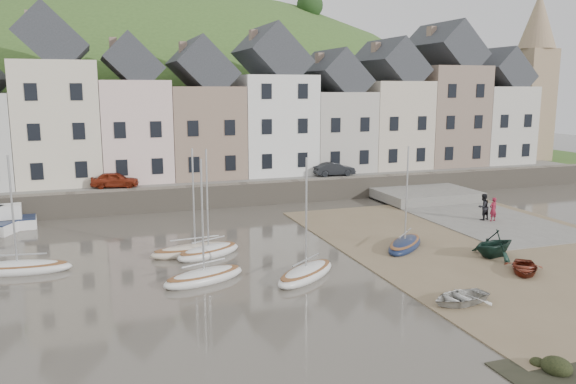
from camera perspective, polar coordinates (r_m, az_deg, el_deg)
name	(u,v)px	position (r m, az deg, el deg)	size (l,w,h in m)	color
ground	(324,266)	(30.97, 3.65, -7.38)	(160.00, 160.00, 0.00)	#474138
quay_land	(208,171)	(60.90, -8.00, 2.11)	(90.00, 30.00, 1.50)	#365522
quay_street	(233,180)	(49.67, -5.46, 1.22)	(70.00, 7.00, 0.10)	slate
seawall	(244,194)	(46.44, -4.43, -0.22)	(70.00, 1.20, 1.80)	slate
beach	(494,247)	(36.49, 19.88, -5.19)	(18.00, 26.00, 0.06)	brown
slipway	(468,214)	(45.00, 17.51, -2.12)	(8.00, 18.00, 0.12)	slate
hillside	(143,268)	(91.63, -14.22, -7.33)	(134.40, 84.00, 84.00)	#365522
townhouse_terrace	(242,111)	(52.90, -4.60, 8.08)	(61.05, 8.00, 13.93)	white
church_spire	(534,72)	(68.83, 23.36, 10.92)	(4.00, 4.00, 18.00)	#997F60
sailboat_0	(18,268)	(32.93, -25.36, -6.83)	(5.56, 2.26, 6.32)	silver
sailboat_1	(209,251)	(32.96, -7.92, -5.87)	(4.38, 3.13, 6.32)	silver
sailboat_2	(195,250)	(33.38, -9.25, -5.71)	(5.30, 2.06, 6.32)	beige
sailboat_3	(204,276)	(28.80, -8.37, -8.31)	(4.64, 2.89, 6.32)	silver
sailboat_4	(306,273)	(29.01, 1.80, -8.06)	(4.55, 4.03, 6.32)	silver
sailboat_5	(405,244)	(34.78, 11.56, -5.12)	(4.30, 4.22, 6.32)	#131E3D
rowboat_white	(460,297)	(26.67, 16.74, -10.00)	(2.02, 2.82, 0.58)	beige
rowboat_green	(494,243)	(34.14, 19.85, -4.84)	(2.53, 2.93, 1.55)	black
rowboat_red	(524,268)	(31.93, 22.48, -6.99)	(1.92, 2.69, 0.56)	maroon
person_red	(493,209)	(42.83, 19.77, -1.63)	(0.62, 0.41, 1.70)	maroon
person_dark	(483,207)	(42.95, 18.89, -1.41)	(0.92, 0.72, 1.89)	black
car_left	(115,180)	(47.27, -16.87, 1.17)	(1.47, 3.66, 1.25)	maroon
car_right	(334,169)	(51.49, 4.63, 2.30)	(1.29, 3.71, 1.22)	black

